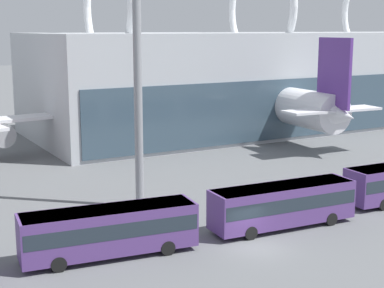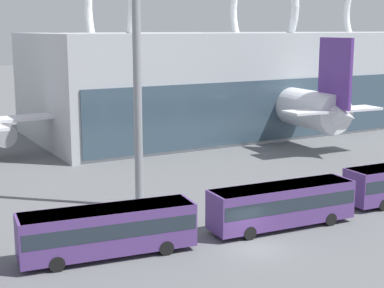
{
  "view_description": "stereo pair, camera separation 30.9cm",
  "coord_description": "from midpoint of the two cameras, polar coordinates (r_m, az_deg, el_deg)",
  "views": [
    {
      "loc": [
        -22.94,
        -31.06,
        14.82
      ],
      "look_at": [
        4.39,
        16.9,
        4.0
      ],
      "focal_mm": 55.0,
      "sensor_mm": 36.0,
      "label": 1
    },
    {
      "loc": [
        -22.67,
        -31.21,
        14.82
      ],
      "look_at": [
        4.39,
        16.9,
        4.0
      ],
      "focal_mm": 55.0,
      "sensor_mm": 36.0,
      "label": 2
    }
  ],
  "objects": [
    {
      "name": "terminal_building",
      "position": [
        108.26,
        17.16,
        6.73
      ],
      "size": [
        118.45,
        25.97,
        26.22
      ],
      "color": "#B2B7BC",
      "rests_on": "ground_plane"
    },
    {
      "name": "ground_plane",
      "position": [
        41.34,
        6.2,
        -9.98
      ],
      "size": [
        440.0,
        440.0,
        0.0
      ],
      "primitive_type": "plane",
      "color": "slate"
    },
    {
      "name": "airliner_at_gate_far",
      "position": [
        82.45,
        7.74,
        4.02
      ],
      "size": [
        35.9,
        34.87,
        13.85
      ],
      "rotation": [
        0.0,
        0.0,
        1.49
      ],
      "color": "white",
      "rests_on": "ground_plane"
    },
    {
      "name": "shuttle_bus_2",
      "position": [
        45.09,
        8.62,
        -5.64
      ],
      "size": [
        11.78,
        3.57,
        3.29
      ],
      "rotation": [
        0.0,
        0.0,
        -0.07
      ],
      "color": "#56387A",
      "rests_on": "ground_plane"
    },
    {
      "name": "shuttle_bus_1",
      "position": [
        39.42,
        -8.24,
        -8.11
      ],
      "size": [
        11.87,
        4.17,
        3.29
      ],
      "rotation": [
        0.0,
        0.0,
        -0.12
      ],
      "color": "#56387A",
      "rests_on": "ground_plane"
    }
  ]
}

